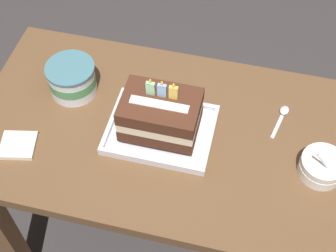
{
  "coord_description": "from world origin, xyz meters",
  "views": [
    {
      "loc": [
        0.17,
        -0.77,
        1.82
      ],
      "look_at": [
        -0.02,
        -0.0,
        0.76
      ],
      "focal_mm": 52.0,
      "sensor_mm": 36.0,
      "label": 1
    }
  ],
  "objects": [
    {
      "name": "ice_cream_tub",
      "position": [
        -0.32,
        0.08,
        0.78
      ],
      "size": [
        0.14,
        0.14,
        0.1
      ],
      "color": "white",
      "rests_on": "dining_table"
    },
    {
      "name": "serving_spoon_near_tray",
      "position": [
        0.28,
        0.13,
        0.74
      ],
      "size": [
        0.04,
        0.12,
        0.01
      ],
      "color": "silver",
      "rests_on": "dining_table"
    },
    {
      "name": "dining_table",
      "position": [
        0.0,
        0.0,
        0.61
      ],
      "size": [
        1.14,
        0.61,
        0.73
      ],
      "color": "brown",
      "rests_on": "ground_plane"
    },
    {
      "name": "ground_plane",
      "position": [
        0.0,
        0.0,
        0.0
      ],
      "size": [
        8.0,
        8.0,
        0.0
      ],
      "primitive_type": "plane",
      "color": "#383333"
    },
    {
      "name": "napkin_pile",
      "position": [
        -0.4,
        -0.14,
        0.74
      ],
      "size": [
        0.11,
        0.1,
        0.01
      ],
      "color": "silver",
      "rests_on": "dining_table"
    },
    {
      "name": "foil_tray",
      "position": [
        -0.04,
        -0.01,
        0.74
      ],
      "size": [
        0.29,
        0.22,
        0.02
      ],
      "color": "silver",
      "rests_on": "dining_table"
    },
    {
      "name": "birthday_cake",
      "position": [
        -0.04,
        -0.01,
        0.81
      ],
      "size": [
        0.2,
        0.14,
        0.16
      ],
      "color": "#492719",
      "rests_on": "foil_tray"
    },
    {
      "name": "bowl_stack",
      "position": [
        0.39,
        -0.03,
        0.76
      ],
      "size": [
        0.12,
        0.12,
        0.09
      ],
      "color": "white",
      "rests_on": "dining_table"
    }
  ]
}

